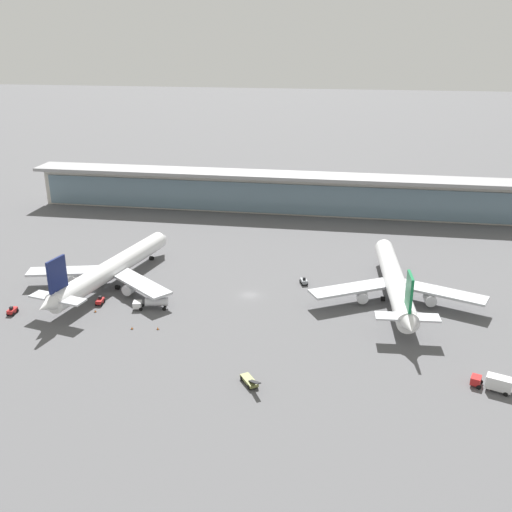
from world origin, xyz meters
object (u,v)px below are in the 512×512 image
(airliner_centre_stand, at_px, (395,282))
(safety_cone_charlie, at_px, (95,311))
(safety_cone_bravo, at_px, (132,328))
(service_truck_near_nose_grey, at_px, (304,281))
(safety_cone_delta, at_px, (158,328))
(service_truck_at_far_stand_red, at_px, (100,301))
(service_truck_mid_apron_red, at_px, (494,382))
(service_truck_under_wing_white, at_px, (152,302))
(service_truck_by_tail_red, at_px, (12,311))
(service_truck_on_taxiway_olive, at_px, (250,381))
(airliner_left_stand, at_px, (110,269))
(safety_cone_alpha, at_px, (62,309))

(airliner_centre_stand, height_order, safety_cone_charlie, airliner_centre_stand)
(airliner_centre_stand, relative_size, safety_cone_charlie, 81.56)
(airliner_centre_stand, height_order, safety_cone_bravo, airliner_centre_stand)
(service_truck_near_nose_grey, distance_m, safety_cone_delta, 43.94)
(service_truck_at_far_stand_red, bearing_deg, service_truck_mid_apron_red, -14.67)
(service_truck_under_wing_white, distance_m, safety_cone_charlie, 13.90)
(service_truck_under_wing_white, height_order, service_truck_by_tail_red, service_truck_under_wing_white)
(service_truck_on_taxiway_olive, height_order, safety_cone_charlie, service_truck_on_taxiway_olive)
(airliner_centre_stand, height_order, service_truck_by_tail_red, airliner_centre_stand)
(service_truck_under_wing_white, xyz_separation_m, service_truck_on_taxiway_olive, (29.33, -28.69, -0.90))
(service_truck_near_nose_grey, relative_size, safety_cone_delta, 4.66)
(airliner_left_stand, relative_size, safety_cone_delta, 80.89)
(service_truck_near_nose_grey, height_order, safety_cone_delta, service_truck_near_nose_grey)
(airliner_left_stand, relative_size, safety_cone_alpha, 80.89)
(service_truck_near_nose_grey, relative_size, service_truck_by_tail_red, 1.11)
(safety_cone_charlie, bearing_deg, service_truck_by_tail_red, -167.94)
(service_truck_under_wing_white, height_order, service_truck_mid_apron_red, service_truck_mid_apron_red)
(safety_cone_alpha, bearing_deg, safety_cone_delta, -12.76)
(service_truck_under_wing_white, bearing_deg, safety_cone_delta, -65.35)
(safety_cone_delta, bearing_deg, service_truck_at_far_stand_red, 150.36)
(airliner_left_stand, height_order, service_truck_mid_apron_red, airliner_left_stand)
(safety_cone_alpha, bearing_deg, service_truck_at_far_stand_red, 29.83)
(airliner_left_stand, relative_size, service_truck_by_tail_red, 19.30)
(safety_cone_charlie, bearing_deg, airliner_centre_stand, 15.18)
(safety_cone_alpha, distance_m, safety_cone_delta, 27.10)
(safety_cone_delta, bearing_deg, airliner_centre_stand, 25.27)
(service_truck_near_nose_grey, bearing_deg, safety_cone_alpha, -156.12)
(service_truck_by_tail_red, relative_size, safety_cone_charlie, 4.19)
(service_truck_under_wing_white, height_order, safety_cone_delta, service_truck_under_wing_white)
(airliner_centre_stand, relative_size, service_truck_under_wing_white, 6.43)
(service_truck_mid_apron_red, height_order, safety_cone_charlie, service_truck_mid_apron_red)
(service_truck_mid_apron_red, bearing_deg, safety_cone_bravo, 171.09)
(safety_cone_alpha, bearing_deg, service_truck_near_nose_grey, 23.88)
(airliner_centre_stand, relative_size, service_truck_at_far_stand_red, 19.23)
(service_truck_mid_apron_red, height_order, safety_cone_alpha, service_truck_mid_apron_red)
(service_truck_near_nose_grey, relative_size, service_truck_under_wing_white, 0.37)
(service_truck_under_wing_white, bearing_deg, service_truck_by_tail_red, -165.75)
(service_truck_mid_apron_red, xyz_separation_m, safety_cone_charlie, (-88.69, 18.90, -1.37))
(safety_cone_delta, bearing_deg, service_truck_on_taxiway_olive, -36.90)
(safety_cone_bravo, bearing_deg, airliner_left_stand, 122.09)
(service_truck_by_tail_red, distance_m, safety_cone_alpha, 11.57)
(airliner_centre_stand, height_order, service_truck_on_taxiway_olive, airliner_centre_stand)
(service_truck_under_wing_white, relative_size, safety_cone_bravo, 12.68)
(service_truck_under_wing_white, xyz_separation_m, service_truck_mid_apron_red, (75.49, -23.03, -0.02))
(airliner_left_stand, relative_size, safety_cone_charlie, 80.89)
(safety_cone_alpha, bearing_deg, safety_cone_charlie, 0.40)
(airliner_centre_stand, bearing_deg, service_truck_near_nose_grey, 166.28)
(service_truck_at_far_stand_red, bearing_deg, service_truck_by_tail_red, -155.29)
(airliner_centre_stand, distance_m, safety_cone_bravo, 65.84)
(safety_cone_bravo, bearing_deg, service_truck_at_far_stand_red, 137.98)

